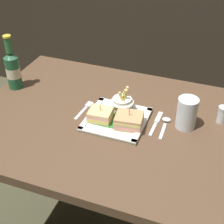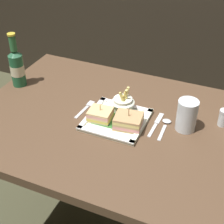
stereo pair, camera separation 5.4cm
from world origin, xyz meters
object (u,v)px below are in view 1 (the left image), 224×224
object	(u,v)px
sandwich_half_left	(100,115)
beer_bottle	(13,69)
salt_shaker	(222,115)
square_plate	(116,120)
sandwich_half_right	(129,121)
fries_cup	(122,102)
spoon	(166,122)
knife	(156,122)
dining_table	(108,149)
water_glass	(186,115)
fork	(85,109)

from	to	relation	value
sandwich_half_left	beer_bottle	size ratio (longest dim) A/B	0.38
sandwich_half_left	salt_shaker	bearing A→B (deg)	20.19
square_plate	sandwich_half_left	bearing A→B (deg)	-160.99
sandwich_half_right	salt_shaker	distance (m)	0.36
fries_cup	spoon	size ratio (longest dim) A/B	0.80
square_plate	beer_bottle	bearing A→B (deg)	170.53
beer_bottle	spoon	xyz separation A→B (m)	(0.70, -0.03, -0.09)
salt_shaker	beer_bottle	bearing A→B (deg)	-176.41
beer_bottle	fries_cup	bearing A→B (deg)	-2.13
sandwich_half_left	knife	size ratio (longest dim) A/B	0.59
dining_table	water_glass	distance (m)	0.37
fries_cup	water_glass	bearing A→B (deg)	-0.61
dining_table	knife	xyz separation A→B (m)	(0.19, 0.05, 0.16)
dining_table	knife	size ratio (longest dim) A/B	6.88
dining_table	sandwich_half_right	distance (m)	0.22
sandwich_half_right	salt_shaker	size ratio (longest dim) A/B	1.62
sandwich_half_right	water_glass	xyz separation A→B (m)	(0.20, 0.08, 0.02)
dining_table	fork	bearing A→B (deg)	164.11
fork	spoon	size ratio (longest dim) A/B	1.02
square_plate	beer_bottle	distance (m)	0.53
sandwich_half_left	sandwich_half_right	distance (m)	0.12
knife	salt_shaker	size ratio (longest dim) A/B	2.27
dining_table	salt_shaker	distance (m)	0.48
beer_bottle	water_glass	bearing A→B (deg)	-1.62
dining_table	sandwich_half_right	world-z (taller)	sandwich_half_right
salt_shaker	water_glass	bearing A→B (deg)	-148.09
spoon	fries_cup	bearing A→B (deg)	176.80
sandwich_half_right	fries_cup	world-z (taller)	fries_cup
beer_bottle	salt_shaker	distance (m)	0.90
sandwich_half_left	knife	xyz separation A→B (m)	(0.21, 0.07, -0.03)
dining_table	square_plate	distance (m)	0.17
fries_cup	beer_bottle	xyz separation A→B (m)	(-0.52, 0.02, 0.04)
dining_table	water_glass	xyz separation A→B (m)	(0.29, 0.06, 0.21)
dining_table	fries_cup	world-z (taller)	fries_cup
sandwich_half_left	fork	bearing A→B (deg)	149.02
square_plate	spoon	bearing A→B (deg)	17.08
spoon	square_plate	bearing A→B (deg)	-162.92
fork	salt_shaker	world-z (taller)	salt_shaker
dining_table	sandwich_half_right	xyz separation A→B (m)	(0.09, -0.02, 0.19)
dining_table	fork	world-z (taller)	fork
spoon	salt_shaker	bearing A→B (deg)	23.28
sandwich_half_left	sandwich_half_right	world-z (taller)	sandwich_half_right
fries_cup	spoon	bearing A→B (deg)	-3.20
water_glass	knife	world-z (taller)	water_glass
sandwich_half_left	fork	size ratio (longest dim) A/B	0.70
square_plate	fork	distance (m)	0.15
beer_bottle	spoon	distance (m)	0.70
water_glass	salt_shaker	bearing A→B (deg)	31.91
fries_cup	salt_shaker	size ratio (longest dim) A/B	1.50
fries_cup	fork	size ratio (longest dim) A/B	0.78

